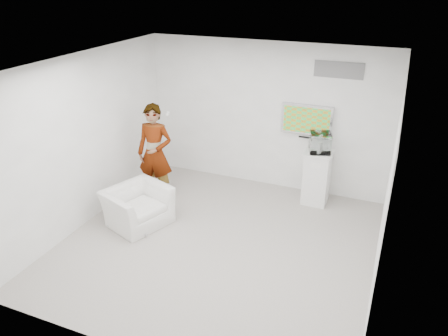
% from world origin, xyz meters
% --- Properties ---
extents(room, '(5.01, 5.01, 3.00)m').
position_xyz_m(room, '(0.00, 0.00, 1.50)').
color(room, '#AAA39C').
rests_on(room, ground).
extents(tv, '(1.00, 0.08, 0.60)m').
position_xyz_m(tv, '(0.85, 2.45, 1.55)').
color(tv, silver).
rests_on(tv, room).
extents(logo_decal, '(0.90, 0.02, 0.30)m').
position_xyz_m(logo_decal, '(1.35, 2.49, 2.55)').
color(logo_decal, slate).
rests_on(logo_decal, room).
extents(person, '(0.76, 0.54, 1.94)m').
position_xyz_m(person, '(-1.76, 1.04, 0.97)').
color(person, silver).
rests_on(person, room).
extents(armchair, '(1.23, 1.31, 0.69)m').
position_xyz_m(armchair, '(-1.60, 0.06, 0.34)').
color(armchair, silver).
rests_on(armchair, room).
extents(pedestal, '(0.52, 0.52, 1.07)m').
position_xyz_m(pedestal, '(1.21, 2.07, 0.54)').
color(pedestal, white).
rests_on(pedestal, room).
extents(floor_uplight, '(0.24, 0.24, 0.31)m').
position_xyz_m(floor_uplight, '(1.15, 2.33, 0.15)').
color(floor_uplight, silver).
rests_on(floor_uplight, room).
extents(vitrine, '(0.47, 0.47, 0.38)m').
position_xyz_m(vitrine, '(1.21, 2.07, 1.26)').
color(vitrine, white).
rests_on(vitrine, pedestal).
extents(console, '(0.07, 0.16, 0.21)m').
position_xyz_m(console, '(1.21, 2.07, 1.18)').
color(console, white).
rests_on(console, pedestal).
extents(wii_remote, '(0.09, 0.14, 0.04)m').
position_xyz_m(wii_remote, '(-1.53, 1.21, 1.75)').
color(wii_remote, white).
rests_on(wii_remote, person).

